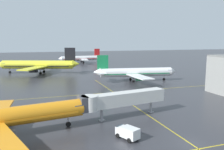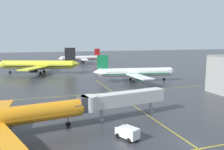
% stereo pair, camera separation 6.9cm
% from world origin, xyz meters
% --- Properties ---
extents(ground_plane, '(600.00, 600.00, 0.00)m').
position_xyz_m(ground_plane, '(0.00, 0.00, 0.00)').
color(ground_plane, '#333338').
extents(airliner_second_row, '(34.26, 29.24, 10.67)m').
position_xyz_m(airliner_second_row, '(14.51, 53.93, 3.64)').
color(airliner_second_row, white).
rests_on(airliner_second_row, ground).
extents(airliner_third_row, '(39.84, 34.11, 12.76)m').
position_xyz_m(airliner_third_row, '(-21.73, 88.99, 4.36)').
color(airliner_third_row, yellow).
rests_on(airliner_third_row, ground).
extents(airliner_far_left_stand, '(32.33, 27.77, 10.04)m').
position_xyz_m(airliner_far_left_stand, '(7.96, 134.28, 3.43)').
color(airliner_far_left_stand, white).
rests_on(airliner_far_left_stand, ground).
extents(taxiway_markings, '(140.97, 88.25, 0.01)m').
position_xyz_m(taxiway_markings, '(0.00, 18.06, 0.00)').
color(taxiway_markings, yellow).
rests_on(taxiway_markings, ground).
extents(service_truck_red_van, '(3.49, 4.50, 2.10)m').
position_xyz_m(service_truck_red_van, '(-8.94, 4.85, 1.18)').
color(service_truck_red_van, white).
rests_on(service_truck_red_van, ground).
extents(jet_bridge, '(19.96, 5.71, 5.58)m').
position_xyz_m(jet_bridge, '(-6.97, 15.10, 4.06)').
color(jet_bridge, silver).
rests_on(jet_bridge, ground).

